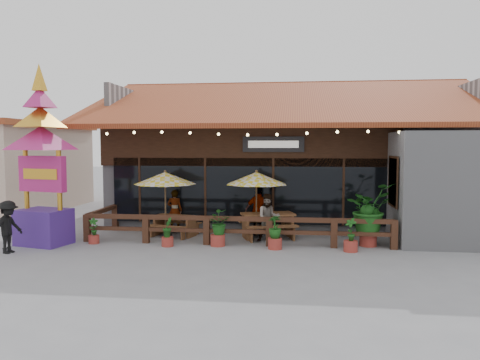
# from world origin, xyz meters

# --- Properties ---
(ground) EXTENTS (100.00, 100.00, 0.00)m
(ground) POSITION_xyz_m (0.00, 0.00, 0.00)
(ground) COLOR gray
(ground) RESTS_ON ground
(restaurant_building) EXTENTS (15.50, 14.73, 6.09)m
(restaurant_building) POSITION_xyz_m (0.26, 6.61, 2.21)
(restaurant_building) COLOR #A2A2A7
(restaurant_building) RESTS_ON ground
(patio_railing) EXTENTS (10.00, 2.60, 0.92)m
(patio_railing) POSITION_xyz_m (-2.25, -0.27, 0.61)
(patio_railing) COLOR #4C2A1B
(patio_railing) RESTS_ON ground
(umbrella_left) EXTENTS (2.64, 2.64, 2.31)m
(umbrella_left) POSITION_xyz_m (-4.20, 0.75, 2.01)
(umbrella_left) COLOR brown
(umbrella_left) RESTS_ON ground
(umbrella_right) EXTENTS (2.73, 2.73, 2.32)m
(umbrella_right) POSITION_xyz_m (-1.03, 0.97, 2.02)
(umbrella_right) COLOR brown
(umbrella_right) RESTS_ON ground
(picnic_table_left) EXTENTS (1.76, 1.62, 0.71)m
(picnic_table_left) POSITION_xyz_m (-3.88, 0.77, 0.48)
(picnic_table_left) COLOR brown
(picnic_table_left) RESTS_ON ground
(picnic_table_right) EXTENTS (2.15, 1.99, 0.85)m
(picnic_table_right) POSITION_xyz_m (-0.63, 0.80, 0.57)
(picnic_table_right) COLOR brown
(picnic_table_right) RESTS_ON ground
(thai_sign_tower) EXTENTS (2.73, 2.73, 6.14)m
(thai_sign_tower) POSITION_xyz_m (-7.66, -1.12, 3.24)
(thai_sign_tower) COLOR #452383
(thai_sign_tower) RESTS_ON ground
(tropical_plant) EXTENTS (1.91, 1.89, 1.99)m
(tropical_plant) POSITION_xyz_m (2.59, -0.11, 1.14)
(tropical_plant) COLOR #9A332A
(tropical_plant) RESTS_ON ground
(diner_a) EXTENTS (0.56, 0.37, 1.53)m
(diner_a) POSITION_xyz_m (-4.13, 1.70, 0.76)
(diner_a) COLOR #381F11
(diner_a) RESTS_ON ground
(diner_b) EXTENTS (0.87, 0.74, 1.58)m
(diner_b) POSITION_xyz_m (-0.57, 0.18, 0.79)
(diner_b) COLOR #381F11
(diner_b) RESTS_ON ground
(diner_c) EXTENTS (1.06, 0.61, 1.70)m
(diner_c) POSITION_xyz_m (-0.98, 1.33, 0.85)
(diner_c) COLOR #381F11
(diner_c) RESTS_ON ground
(pedestrian) EXTENTS (0.71, 1.07, 1.55)m
(pedestrian) POSITION_xyz_m (-8.06, -2.37, 0.78)
(pedestrian) COLOR black
(pedestrian) RESTS_ON ground
(planter_a) EXTENTS (0.35, 0.34, 0.83)m
(planter_a) POSITION_xyz_m (-6.15, -0.79, 0.35)
(planter_a) COLOR #9A332A
(planter_a) RESTS_ON ground
(planter_b) EXTENTS (0.37, 0.37, 0.91)m
(planter_b) POSITION_xyz_m (-3.67, -0.92, 0.41)
(planter_b) COLOR #9A332A
(planter_b) RESTS_ON ground
(planter_c) EXTENTS (0.90, 0.88, 1.12)m
(planter_c) POSITION_xyz_m (-2.11, -0.68, 0.63)
(planter_c) COLOR #9A332A
(planter_c) RESTS_ON ground
(planter_d) EXTENTS (0.52, 0.52, 1.04)m
(planter_d) POSITION_xyz_m (-0.30, -0.90, 0.50)
(planter_d) COLOR #9A332A
(planter_d) RESTS_ON ground
(planter_e) EXTENTS (0.43, 0.42, 1.01)m
(planter_e) POSITION_xyz_m (1.95, -0.98, 0.43)
(planter_e) COLOR #9A332A
(planter_e) RESTS_ON ground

